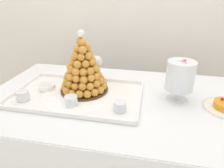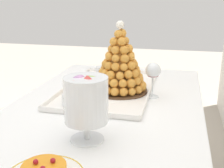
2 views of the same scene
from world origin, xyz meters
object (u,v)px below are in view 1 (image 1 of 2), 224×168
object	(u,v)px
dessert_cup_centre	(120,106)
wine_glass	(97,62)
creme_brulee_ramekin	(47,86)
macaron_goblet	(180,76)
serving_tray	(78,95)
dessert_cup_mid_left	(71,101)
dessert_cup_left	(23,96)
croquembouche	(83,68)

from	to	relation	value
dessert_cup_centre	wine_glass	world-z (taller)	wine_glass
creme_brulee_ramekin	macaron_goblet	size ratio (longest dim) A/B	0.42
serving_tray	macaron_goblet	world-z (taller)	macaron_goblet
dessert_cup_centre	dessert_cup_mid_left	bearing A→B (deg)	179.57
dessert_cup_left	dessert_cup_centre	xyz separation A→B (m)	(0.49, -0.00, -0.00)
croquembouche	macaron_goblet	xyz separation A→B (m)	(0.50, -0.00, -0.00)
dessert_cup_left	dessert_cup_mid_left	distance (m)	0.26
dessert_cup_left	macaron_goblet	world-z (taller)	macaron_goblet
serving_tray	dessert_cup_mid_left	xyz separation A→B (m)	(0.01, -0.11, 0.02)
serving_tray	dessert_cup_centre	bearing A→B (deg)	-23.84
dessert_cup_left	creme_brulee_ramekin	xyz separation A→B (m)	(0.05, 0.14, -0.01)
croquembouche	dessert_cup_centre	size ratio (longest dim) A/B	5.63
macaron_goblet	dessert_cup_mid_left	bearing A→B (deg)	-162.05
wine_glass	dessert_cup_centre	bearing A→B (deg)	-58.92
dessert_cup_mid_left	wine_glass	world-z (taller)	wine_glass
croquembouche	dessert_cup_mid_left	xyz separation A→B (m)	(-0.01, -0.17, -0.11)
croquembouche	dessert_cup_mid_left	size ratio (longest dim) A/B	5.27
serving_tray	macaron_goblet	xyz separation A→B (m)	(0.51, 0.06, 0.13)
macaron_goblet	dessert_cup_left	bearing A→B (deg)	-167.79
dessert_cup_mid_left	dessert_cup_centre	xyz separation A→B (m)	(0.24, -0.00, -0.00)
creme_brulee_ramekin	dessert_cup_mid_left	bearing A→B (deg)	-34.56
serving_tray	macaron_goblet	size ratio (longest dim) A/B	3.00
dessert_cup_mid_left	dessert_cup_centre	size ratio (longest dim) A/B	1.07
croquembouche	dessert_cup_left	distance (m)	0.33
dessert_cup_mid_left	creme_brulee_ramekin	world-z (taller)	dessert_cup_mid_left
dessert_cup_left	wine_glass	bearing A→B (deg)	47.33
dessert_cup_centre	creme_brulee_ramekin	size ratio (longest dim) A/B	0.62
dessert_cup_left	creme_brulee_ramekin	bearing A→B (deg)	69.17
dessert_cup_left	macaron_goblet	bearing A→B (deg)	12.21
serving_tray	dessert_cup_centre	distance (m)	0.27
croquembouche	dessert_cup_left	xyz separation A→B (m)	(-0.27, -0.17, -0.11)
serving_tray	creme_brulee_ramekin	size ratio (longest dim) A/B	7.10
serving_tray	wine_glass	distance (m)	0.25
dessert_cup_centre	creme_brulee_ramekin	distance (m)	0.46
dessert_cup_centre	macaron_goblet	distance (m)	0.33
dessert_cup_left	wine_glass	world-z (taller)	wine_glass
macaron_goblet	dessert_cup_centre	bearing A→B (deg)	-148.44
serving_tray	croquembouche	world-z (taller)	croquembouche
croquembouche	creme_brulee_ramekin	bearing A→B (deg)	-173.45
dessert_cup_mid_left	croquembouche	bearing A→B (deg)	86.48
serving_tray	dessert_cup_centre	size ratio (longest dim) A/B	11.44
serving_tray	dessert_cup_left	distance (m)	0.27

